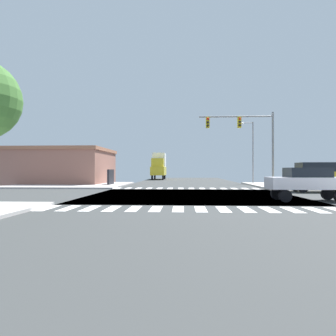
# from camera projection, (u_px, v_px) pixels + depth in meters

# --- Properties ---
(ground) EXTENTS (90.00, 90.00, 0.05)m
(ground) POSITION_uv_depth(u_px,v_px,m) (191.00, 195.00, 20.39)
(ground) COLOR #343636
(sidewalk_corner_ne) EXTENTS (12.00, 12.00, 0.14)m
(sidewalk_corner_ne) POSITION_uv_depth(u_px,v_px,m) (308.00, 185.00, 31.71)
(sidewalk_corner_ne) COLOR #B2ADA3
(sidewalk_corner_ne) RESTS_ON ground
(sidewalk_corner_nw) EXTENTS (12.00, 12.00, 0.14)m
(sidewalk_corner_nw) POSITION_uv_depth(u_px,v_px,m) (72.00, 185.00, 33.05)
(sidewalk_corner_nw) COLOR #B0A8A6
(sidewalk_corner_nw) RESTS_ON ground
(crosswalk_near) EXTENTS (13.50, 2.00, 0.01)m
(crosswalk_near) POSITION_uv_depth(u_px,v_px,m) (189.00, 209.00, 13.11)
(crosswalk_near) COLOR white
(crosswalk_near) RESTS_ON ground
(crosswalk_far) EXTENTS (13.50, 2.00, 0.01)m
(crosswalk_far) POSITION_uv_depth(u_px,v_px,m) (186.00, 188.00, 27.70)
(crosswalk_far) COLOR white
(crosswalk_far) RESTS_ON ground
(traffic_signal_mast) EXTENTS (7.02, 0.55, 7.19)m
(traffic_signal_mast) POSITION_uv_depth(u_px,v_px,m) (245.00, 132.00, 27.64)
(traffic_signal_mast) COLOR gray
(traffic_signal_mast) RESTS_ON ground
(street_lamp) EXTENTS (1.78, 0.32, 7.84)m
(street_lamp) POSITION_uv_depth(u_px,v_px,m) (251.00, 147.00, 37.30)
(street_lamp) COLOR gray
(street_lamp) RESTS_ON ground
(bank_building) EXTENTS (15.14, 10.16, 4.42)m
(bank_building) POSITION_uv_depth(u_px,v_px,m) (55.00, 166.00, 37.19)
(bank_building) COLOR #946052
(bank_building) RESTS_ON ground
(sedan_crossing_3) EXTENTS (4.30, 1.80, 1.88)m
(sedan_crossing_3) POSITION_uv_depth(u_px,v_px,m) (307.00, 181.00, 16.57)
(sedan_crossing_3) COLOR black
(sedan_crossing_3) RESTS_ON ground
(suv_queued_1) EXTENTS (4.60, 1.96, 2.34)m
(suv_queued_1) POSITION_uv_depth(u_px,v_px,m) (319.00, 174.00, 23.37)
(suv_queued_1) COLOR black
(suv_queued_1) RESTS_ON ground
(box_truck_leading_1) EXTENTS (2.40, 7.20, 4.85)m
(box_truck_leading_1) POSITION_uv_depth(u_px,v_px,m) (159.00, 165.00, 53.99)
(box_truck_leading_1) COLOR black
(box_truck_leading_1) RESTS_ON ground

